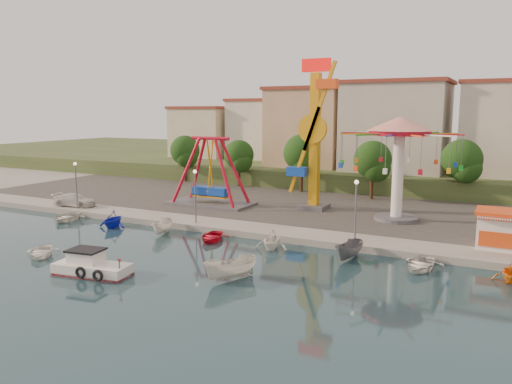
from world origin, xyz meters
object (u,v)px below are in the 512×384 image
Objects in this scene: van at (75,200)px; pirate_ship_ride at (210,173)px; kamikaze_tower at (316,138)px; wave_swinger at (399,145)px; skiff at (231,269)px; cabin_motorboat at (91,267)px; rowboat_a at (41,252)px.

pirate_ship_ride is at bearing -70.79° from van.
pirate_ship_ride is at bearing -166.63° from kamikaze_tower.
wave_swinger is 2.32× the size of van.
pirate_ship_ride is 25.44m from skiff.
kamikaze_tower is 1.42× the size of wave_swinger.
kamikaze_tower is at bearing 67.04° from cabin_motorboat.
kamikaze_tower is at bearing 170.63° from wave_swinger.
wave_swinger reaches higher than cabin_motorboat.
rowboat_a is (-23.07, -23.84, -7.83)m from wave_swinger.
skiff is at bearing -106.97° from wave_swinger.
pirate_ship_ride reaches higher than cabin_motorboat.
skiff reaches higher than rowboat_a.
wave_swinger reaches higher than pirate_ship_ride.
pirate_ship_ride is 24.87m from cabin_motorboat.
kamikaze_tower reaches higher than cabin_motorboat.
wave_swinger is at bearing 48.79° from cabin_motorboat.
van is at bearing -174.54° from skiff.
skiff is at bearing -83.53° from kamikaze_tower.
cabin_motorboat is at bearing -78.11° from pirate_ship_ride.
pirate_ship_ride is at bearing 93.19° from cabin_motorboat.
wave_swinger is at bearing 102.61° from skiff.
kamikaze_tower is 30.01m from rowboat_a.
rowboat_a is at bearing -134.06° from wave_swinger.
cabin_motorboat is 1.61× the size of rowboat_a.
rowboat_a is (-13.75, -25.38, -8.21)m from kamikaze_tower.
cabin_motorboat is 7.09m from rowboat_a.
van is (-34.76, -9.27, -6.87)m from wave_swinger.
wave_swinger is 34.09m from rowboat_a.
cabin_motorboat is 10.10m from skiff.
rowboat_a is (-6.93, 1.49, -0.15)m from cabin_motorboat.
skiff is (9.48, 3.48, 0.29)m from cabin_motorboat.
van is (-18.61, 16.06, 0.81)m from cabin_motorboat.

